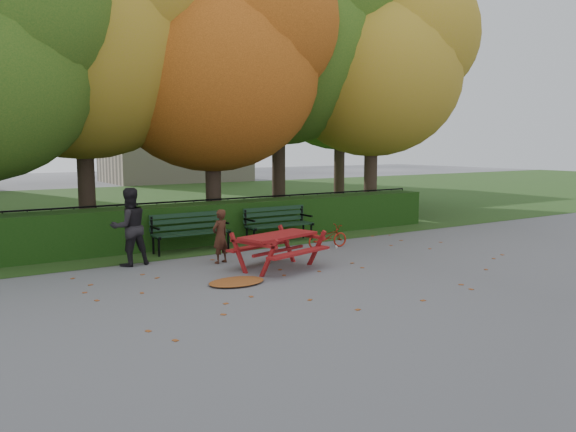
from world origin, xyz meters
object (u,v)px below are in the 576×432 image
tree_d (293,34)px  bench_left (190,229)px  tree_b (96,28)px  tree_g (351,72)px  tree_e (385,64)px  adult (129,227)px  child (220,236)px  picnic_table (278,242)px  tree_c (226,58)px  bicycle (328,237)px  bench_right (278,221)px

tree_d → bench_left: tree_d is taller
tree_b → tree_g: 11.19m
tree_e → bench_left: bearing=-165.2°
bench_left → adult: bearing=-154.1°
tree_g → child: 13.21m
tree_g → adult: size_ratio=5.35×
picnic_table → adult: (-2.38, 1.92, 0.26)m
tree_g → picnic_table: (-8.90, -8.78, -4.83)m
tree_c → child: size_ratio=7.06×
tree_b → tree_d: 6.37m
tree_e → bicycle: tree_e is taller
tree_b → adult: tree_b is taller
picnic_table → child: (-0.73, 1.12, 0.02)m
tree_e → bicycle: 7.70m
tree_d → bicycle: size_ratio=9.13×
tree_b → bench_left: size_ratio=4.88×
bicycle → tree_c: bearing=16.9°
tree_g → picnic_table: tree_g is taller
tree_e → child: bearing=-154.9°
tree_d → bench_right: (-2.78, -3.53, -5.46)m
tree_c → picnic_table: tree_c is taller
tree_c → tree_g: (7.50, 3.80, 0.55)m
tree_d → child: size_ratio=8.46×
tree_b → tree_g: tree_b is taller
tree_d → bicycle: (-2.26, -4.95, -5.71)m
tree_g → bench_right: bearing=-140.0°
tree_c → bicycle: bearing=-77.9°
tree_b → picnic_table: 7.77m
bench_right → adult: size_ratio=1.13×
tree_b → child: size_ratio=7.76×
tree_g → bench_left: size_ratio=4.75×
picnic_table → bicycle: picnic_table is taller
tree_b → tree_g: size_ratio=1.03×
tree_d → bicycle: 7.88m
bench_left → child: bearing=-89.8°
bench_left → picnic_table: (0.73, -2.72, 0.02)m
picnic_table → tree_e: bearing=18.4°
tree_c → adult: size_ratio=5.01×
tree_d → picnic_table: (-4.45, -6.24, -5.44)m
adult → picnic_table: bearing=135.4°
child → tree_g: bearing=-161.0°
picnic_table → child: child is taller
tree_b → bench_right: bearing=-40.7°
tree_b → adult: (-0.50, -3.85, -4.60)m
picnic_table → adult: 3.07m
tree_c → child: bearing=-118.9°
bicycle → child: bearing=98.3°
tree_c → bench_right: size_ratio=4.44×
tree_e → picnic_table: tree_e is taller
bench_right → child: 2.88m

